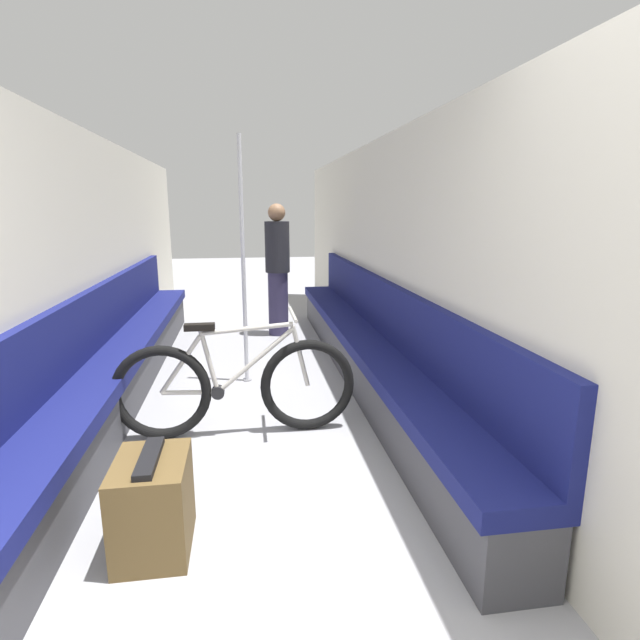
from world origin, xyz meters
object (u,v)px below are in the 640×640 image
bench_seat_row_left (121,358)px  bench_seat_row_right (367,348)px  bicycle (236,387)px  grab_pole_near (243,267)px  passenger_standing (278,269)px  luggage_bag (153,504)px

bench_seat_row_left → bench_seat_row_right: (2.14, 0.00, 0.00)m
bicycle → bench_seat_row_left: bearing=133.8°
grab_pole_near → passenger_standing: bearing=76.3°
bench_seat_row_left → bicycle: (0.97, -0.95, 0.04)m
passenger_standing → luggage_bag: size_ratio=3.38×
bench_seat_row_left → bicycle: size_ratio=3.27×
bicycle → passenger_standing: size_ratio=1.04×
bench_seat_row_right → passenger_standing: size_ratio=3.39×
bench_seat_row_left → grab_pole_near: bearing=8.9°
bicycle → luggage_bag: (-0.37, -1.17, -0.12)m
bench_seat_row_right → grab_pole_near: 1.33m
bicycle → grab_pole_near: size_ratio=0.77×
bench_seat_row_left → luggage_bag: (0.61, -2.12, -0.09)m
bench_seat_row_left → bench_seat_row_right: size_ratio=1.00×
grab_pole_near → passenger_standing: (0.41, 1.69, -0.22)m
bench_seat_row_right → bicycle: (-1.16, -0.95, 0.04)m
grab_pole_near → passenger_standing: grab_pole_near is taller
bench_seat_row_right → bicycle: 1.50m
bench_seat_row_right → grab_pole_near: grab_pole_near is taller
bicycle → luggage_bag: bicycle is taller
bench_seat_row_right → luggage_bag: bearing=-125.9°
bicycle → passenger_standing: 2.88m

